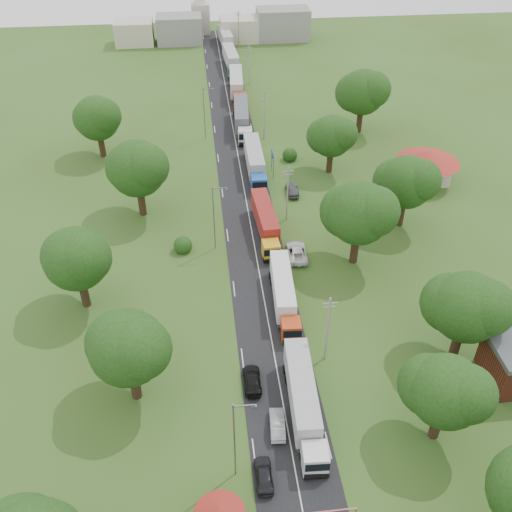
{
  "coord_description": "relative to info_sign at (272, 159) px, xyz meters",
  "views": [
    {
      "loc": [
        -6.86,
        -49.54,
        47.72
      ],
      "look_at": [
        -0.46,
        8.71,
        3.0
      ],
      "focal_mm": 40.0,
      "sensor_mm": 36.0,
      "label": 1
    }
  ],
  "objects": [
    {
      "name": "ground",
      "position": [
        -5.2,
        -35.0,
        -3.0
      ],
      "size": [
        260.0,
        260.0,
        0.0
      ],
      "primitive_type": "plane",
      "color": "#344B19",
      "rests_on": "ground"
    },
    {
      "name": "road",
      "position": [
        -5.2,
        -15.0,
        -3.0
      ],
      "size": [
        8.0,
        200.0,
        0.04
      ],
      "primitive_type": "cube",
      "color": "black",
      "rests_on": "ground"
    },
    {
      "name": "info_sign",
      "position": [
        0.0,
        0.0,
        0.0
      ],
      "size": [
        0.12,
        3.1,
        4.1
      ],
      "color": "slate",
      "rests_on": "ground"
    },
    {
      "name": "pole_1",
      "position": [
        0.3,
        -42.0,
        1.68
      ],
      "size": [
        1.6,
        0.24,
        9.0
      ],
      "color": "gray",
      "rests_on": "ground"
    },
    {
      "name": "pole_2",
      "position": [
        0.3,
        -14.0,
        1.68
      ],
      "size": [
        1.6,
        0.24,
        9.0
      ],
      "color": "gray",
      "rests_on": "ground"
    },
    {
      "name": "pole_3",
      "position": [
        0.3,
        14.0,
        1.68
      ],
      "size": [
        1.6,
        0.24,
        9.0
      ],
      "color": "gray",
      "rests_on": "ground"
    },
    {
      "name": "pole_4",
      "position": [
        0.3,
        42.0,
        1.68
      ],
      "size": [
        1.6,
        0.24,
        9.0
      ],
      "color": "gray",
      "rests_on": "ground"
    },
    {
      "name": "pole_5",
      "position": [
        0.3,
        70.0,
        1.68
      ],
      "size": [
        1.6,
        0.24,
        9.0
      ],
      "color": "gray",
      "rests_on": "ground"
    },
    {
      "name": "lamp_0",
      "position": [
        -10.55,
        -55.0,
        2.55
      ],
      "size": [
        2.03,
        0.22,
        10.0
      ],
      "color": "slate",
      "rests_on": "ground"
    },
    {
      "name": "lamp_1",
      "position": [
        -10.55,
        -20.0,
        2.55
      ],
      "size": [
        2.03,
        0.22,
        10.0
      ],
      "color": "slate",
      "rests_on": "ground"
    },
    {
      "name": "lamp_2",
      "position": [
        -10.55,
        15.0,
        2.55
      ],
      "size": [
        2.03,
        0.22,
        10.0
      ],
      "color": "slate",
      "rests_on": "ground"
    },
    {
      "name": "tree_2",
      "position": [
        8.79,
        -52.86,
        3.59
      ],
      "size": [
        8.0,
        8.0,
        10.1
      ],
      "color": "#382616",
      "rests_on": "ground"
    },
    {
      "name": "tree_3",
      "position": [
        14.79,
        -42.84,
        4.22
      ],
      "size": [
        8.8,
        8.8,
        11.07
      ],
      "color": "#382616",
      "rests_on": "ground"
    },
    {
      "name": "tree_4",
      "position": [
        7.79,
        -24.83,
        4.85
      ],
      "size": [
        9.6,
        9.6,
        12.05
      ],
      "color": "#382616",
      "rests_on": "ground"
    },
    {
      "name": "tree_5",
      "position": [
        16.79,
        -16.84,
        4.22
      ],
      "size": [
        8.8,
        8.8,
        11.07
      ],
      "color": "#382616",
      "rests_on": "ground"
    },
    {
      "name": "tree_6",
      "position": [
        9.79,
        0.14,
        3.59
      ],
      "size": [
        8.0,
        8.0,
        10.1
      ],
      "color": "#382616",
      "rests_on": "ground"
    },
    {
      "name": "tree_7",
      "position": [
        18.79,
        15.17,
        4.85
      ],
      "size": [
        9.6,
        9.6,
        12.05
      ],
      "color": "#382616",
      "rests_on": "ground"
    },
    {
      "name": "tree_10",
      "position": [
        -20.21,
        -44.84,
        4.22
      ],
      "size": [
        8.8,
        8.8,
        11.07
      ],
      "color": "#382616",
      "rests_on": "ground"
    },
    {
      "name": "tree_11",
      "position": [
        -27.21,
        -29.84,
        4.22
      ],
      "size": [
        8.8,
        8.8,
        11.07
      ],
      "color": "#382616",
      "rests_on": "ground"
    },
    {
      "name": "tree_12",
      "position": [
        -21.21,
        -9.83,
        4.85
      ],
      "size": [
        9.6,
        9.6,
        12.05
      ],
      "color": "#382616",
      "rests_on": "ground"
    },
    {
      "name": "tree_13",
      "position": [
        -29.21,
        10.16,
        4.22
      ],
      "size": [
        8.8,
        8.8,
        11.07
      ],
      "color": "#382616",
      "rests_on": "ground"
    },
    {
      "name": "house_cream",
      "position": [
        24.8,
        -5.0,
        0.64
      ],
      "size": [
        10.08,
        10.08,
        5.8
      ],
      "color": "beige",
      "rests_on": "ground"
    },
    {
      "name": "distant_town",
      "position": [
        -4.52,
        75.0,
        0.49
      ],
      "size": [
        52.0,
        8.0,
        8.0
      ],
      "color": "gray",
      "rests_on": "ground"
    },
    {
      "name": "church",
      "position": [
        -9.2,
        83.0,
        2.39
      ],
      "size": [
        5.0,
        5.0,
        12.3
      ],
      "color": "beige",
      "rests_on": "ground"
    },
    {
      "name": "truck_0",
      "position": [
        -3.44,
        -49.11,
        -0.91
      ],
      "size": [
        2.97,
        14.3,
        3.95
      ],
      "color": "silver",
      "rests_on": "ground"
    },
    {
      "name": "truck_1",
      "position": [
        -2.97,
        -32.69,
        -1.02
      ],
      "size": [
        2.87,
        13.51,
        3.73
      ],
      "color": "#BE3B15",
      "rests_on": "ground"
    },
    {
      "name": "truck_2",
      "position": [
        -3.27,
        -17.18,
        -0.96
      ],
      "size": [
        2.98,
        13.9,
        3.84
      ],
      "color": "gold",
      "rests_on": "ground"
    },
    {
      "name": "truck_3",
      "position": [
        -2.89,
        0.95,
        -0.81
      ],
      "size": [
        2.67,
        14.89,
        4.13
      ],
      "color": "#1D52AE",
      "rests_on": "ground"
    },
    {
      "name": "truck_4",
      "position": [
        -3.48,
        18.65,
        -0.73
      ],
      "size": [
        3.48,
        15.49,
        4.28
      ],
      "color": "silver",
      "rests_on": "ground"
    },
    {
      "name": "truck_5",
      "position": [
        -3.07,
        35.83,
        -0.69
      ],
      "size": [
        3.48,
        15.81,
        4.37
      ],
      "color": "#A12F18",
      "rests_on": "ground"
    },
    {
      "name": "truck_6",
      "position": [
        -2.98,
        52.66,
        -0.77
      ],
      "size": [
        3.25,
        15.19,
        4.2
      ],
      "color": "#266537",
      "rests_on": "ground"
    },
    {
      "name": "truck_7",
      "position": [
        -3.2,
        68.9,
        -0.73
      ],
      "size": [
        3.42,
        15.52,
        4.28
      ],
      "color": "#B9B9B9",
      "rests_on": "ground"
    },
    {
      "name": "car_lane_front",
      "position": [
        -8.2,
        -55.86,
        -2.32
      ],
      "size": [
        1.65,
        4.01,
        1.36
      ],
      "primitive_type": "imported",
      "rotation": [
        0.0,
        0.0,
        3.13
      ],
      "color": "black",
      "rests_on": "ground"
    },
    {
      "name": "car_lane_mid",
      "position": [
        -6.23,
        -50.58,
        -2.33
      ],
      "size": [
        1.71,
        4.16,
        1.34
      ],
      "primitive_type": "imported",
      "rotation": [
        0.0,
        0.0,
        3.07
      ],
      "color": "#A0A3A9",
      "rests_on": "ground"
    },
    {
      "name": "car_lane_rear",
      "position": [
        -8.1,
        -44.75,
        -2.34
      ],
      "size": [
        1.91,
        4.58,
        1.32
      ],
      "primitive_type": "imported",
      "rotation": [
        0.0,
        0.0,
        3.13
      ],
      "color": "black",
      "rests_on": "ground"
    },
    {
      "name": "car_verge_near",
      "position": [
        0.3,
        -23.11,
        -2.22
      ],
      "size": [
        2.85,
        5.75,
        1.57
      ],
      "primitive_type": "imported",
      "rotation": [
        0.0,
        0.0,
        3.1
      ],
      "color": "silver",
      "rests_on": "ground"
    },
    {
      "name": "car_verge_far",
      "position": [
        2.4,
        -6.52,
        -2.22
      ],
      "size": [
        1.94,
        4.61,
        1.56
      ],
      "primitive_type": "imported",
      "rotation": [
        0.0,
        0.0,
        3.12
      ],
      "color": "#505357",
      "rests_on": "ground"
    }
  ]
}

